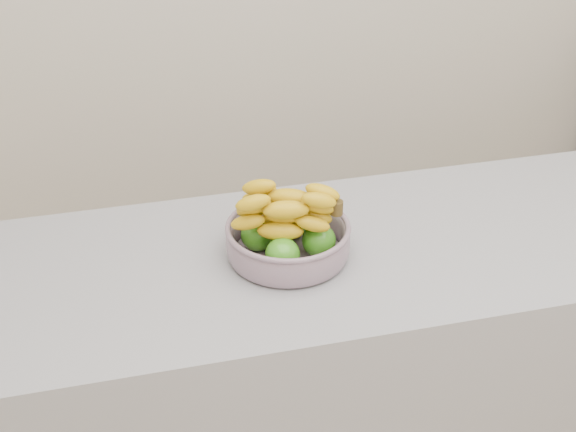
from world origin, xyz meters
The scene contains 2 objects.
counter centered at (0.00, 0.61, 0.45)m, with size 2.00×0.60×0.90m, color #A2A2AA.
fruit_bowl centered at (-0.28, 0.61, 0.95)m, with size 0.27×0.27×0.16m.
Camera 1 is at (-0.62, -0.77, 1.87)m, focal length 50.00 mm.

